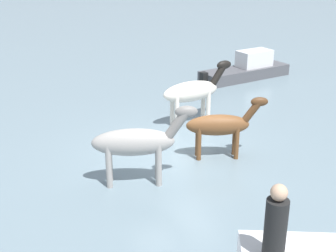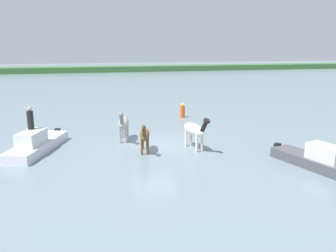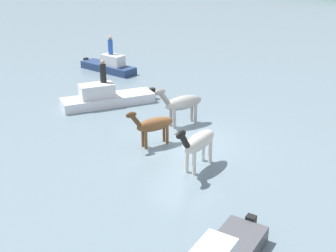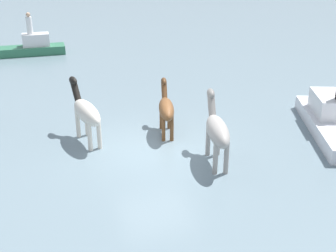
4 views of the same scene
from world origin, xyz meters
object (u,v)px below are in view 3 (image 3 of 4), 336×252
(horse_chestnut_trailing, at_px, (182,103))
(boat_dinghy_port, at_px, (106,99))
(horse_rear_stallion, at_px, (153,125))
(person_boatman_standing, at_px, (103,72))
(person_helmsman_aft, at_px, (110,46))
(boat_motor_center, at_px, (109,67))
(horse_dark_mare, at_px, (198,142))

(horse_chestnut_trailing, bearing_deg, boat_dinghy_port, -67.22)
(horse_rear_stallion, relative_size, person_boatman_standing, 1.83)
(boat_dinghy_port, xyz_separation_m, person_helmsman_aft, (-5.16, 4.14, 1.41))
(horse_chestnut_trailing, xyz_separation_m, person_boatman_standing, (-4.87, -0.88, 0.67))
(boat_motor_center, distance_m, person_boatman_standing, 6.64)
(horse_chestnut_trailing, distance_m, boat_dinghy_port, 4.81)
(horse_dark_mare, relative_size, boat_dinghy_port, 0.50)
(horse_dark_mare, bearing_deg, person_helmsman_aft, -125.35)
(person_boatman_standing, bearing_deg, horse_chestnut_trailing, 10.25)
(boat_motor_center, height_order, person_boatman_standing, person_boatman_standing)
(boat_dinghy_port, relative_size, person_helmsman_aft, 4.21)
(boat_dinghy_port, xyz_separation_m, boat_motor_center, (-5.30, 4.04, -0.01))
(horse_chestnut_trailing, bearing_deg, boat_motor_center, -95.70)
(boat_motor_center, bearing_deg, boat_dinghy_port, -45.11)
(horse_rear_stallion, relative_size, person_helmsman_aft, 1.83)
(horse_chestnut_trailing, relative_size, person_helmsman_aft, 2.12)
(horse_chestnut_trailing, height_order, boat_dinghy_port, horse_chestnut_trailing)
(horse_chestnut_trailing, xyz_separation_m, person_helmsman_aft, (-9.83, 3.22, 0.65))
(horse_dark_mare, xyz_separation_m, person_boatman_standing, (-8.35, 1.73, 0.68))
(horse_dark_mare, xyz_separation_m, boat_motor_center, (-13.45, 5.75, -0.76))
(horse_rear_stallion, height_order, boat_motor_center, horse_rear_stallion)
(person_helmsman_aft, bearing_deg, person_boatman_standing, -39.65)
(boat_motor_center, bearing_deg, horse_chestnut_trailing, -25.23)
(boat_motor_center, bearing_deg, person_boatman_standing, -46.01)
(horse_rear_stallion, height_order, boat_dinghy_port, horse_rear_stallion)
(boat_motor_center, relative_size, person_helmsman_aft, 3.72)
(horse_dark_mare, height_order, horse_chestnut_trailing, horse_chestnut_trailing)
(horse_chestnut_trailing, distance_m, boat_motor_center, 10.48)
(person_boatman_standing, bearing_deg, boat_dinghy_port, -8.37)
(horse_dark_mare, distance_m, horse_rear_stallion, 2.68)
(horse_chestnut_trailing, height_order, person_helmsman_aft, person_helmsman_aft)
(boat_dinghy_port, height_order, person_helmsman_aft, person_helmsman_aft)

